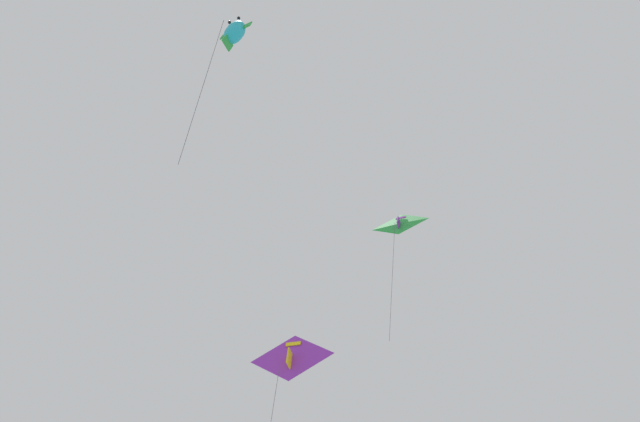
# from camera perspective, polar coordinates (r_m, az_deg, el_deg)

# --- Properties ---
(kite_fish_low_drifter) EXTENTS (1.51, 1.30, 5.91)m
(kite_fish_low_drifter) POSITION_cam_1_polar(r_m,az_deg,el_deg) (21.69, -7.06, 14.36)
(kite_fish_low_drifter) COLOR #1EB2C6
(kite_delta_mid_left) EXTENTS (1.50, 1.96, 6.01)m
(kite_delta_mid_left) POSITION_cam_1_polar(r_m,az_deg,el_deg) (30.45, 6.59, -1.07)
(kite_delta_mid_left) COLOR green
(kite_delta_upper_right) EXTENTS (1.60, 2.05, 5.12)m
(kite_delta_upper_right) POSITION_cam_1_polar(r_m,az_deg,el_deg) (23.13, -2.38, -11.97)
(kite_delta_upper_right) COLOR purple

